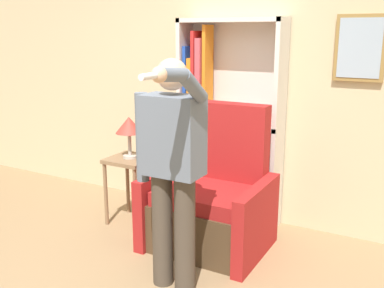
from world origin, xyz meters
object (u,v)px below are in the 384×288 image
(bookcase, at_px, (218,126))
(side_table, at_px, (131,171))
(table_lamp, at_px, (129,127))
(armchair, at_px, (211,202))
(person_standing, at_px, (172,163))

(bookcase, bearing_deg, side_table, -140.98)
(side_table, relative_size, table_lamp, 1.64)
(armchair, bearing_deg, bookcase, 110.91)
(bookcase, distance_m, person_standing, 1.37)
(side_table, bearing_deg, person_standing, -40.03)
(table_lamp, bearing_deg, side_table, 0.00)
(bookcase, relative_size, side_table, 2.98)
(person_standing, distance_m, side_table, 1.31)
(table_lamp, bearing_deg, person_standing, -40.03)
(person_standing, bearing_deg, side_table, 139.97)
(person_standing, relative_size, table_lamp, 4.17)
(person_standing, xyz_separation_m, table_lamp, (-0.95, 0.80, 0.01))
(person_standing, bearing_deg, bookcase, 102.14)
(armchair, bearing_deg, table_lamp, 177.35)
(armchair, distance_m, person_standing, 0.95)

